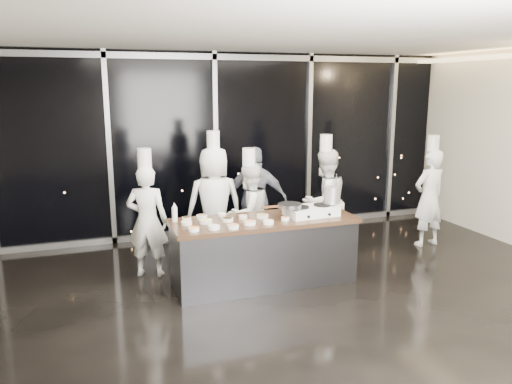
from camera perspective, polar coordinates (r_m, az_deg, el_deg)
ground at (r=6.13m, az=3.84°, el=-13.32°), size 9.00×9.00×0.00m
room_shell at (r=5.62m, az=5.83°, el=8.12°), size 9.02×7.02×3.21m
window_wall at (r=8.86m, az=-4.71°, el=5.38°), size 8.90×0.11×3.20m
demo_counter at (r=6.74m, az=0.90°, el=-6.75°), size 2.46×0.86×0.90m
stove at (r=6.81m, az=6.34°, el=-2.14°), size 0.70×0.47×0.14m
frying_pan at (r=6.62m, az=3.82°, el=-1.57°), size 0.56×0.33×0.05m
stock_pot at (r=6.92m, az=8.67°, el=-0.35°), size 0.24×0.24×0.23m
prep_bowls at (r=6.42m, az=-3.35°, el=-3.32°), size 1.39×0.72×0.05m
squeeze_bottle at (r=6.52m, az=-9.29°, el=-2.34°), size 0.07×0.07×0.26m
chef_far_left at (r=7.08m, az=-12.32°, el=-3.09°), size 0.67×0.56×1.80m
chef_left at (r=7.55m, az=-4.78°, el=-1.30°), size 0.87×0.58×1.98m
chef_center at (r=7.47m, az=-0.80°, el=-2.35°), size 0.90×0.81×1.73m
guest at (r=7.92m, az=-0.02°, el=-0.91°), size 1.07×0.75×1.69m
chef_right at (r=7.93m, az=7.82°, el=-1.04°), size 0.94×0.81×1.89m
chef_side at (r=8.71m, az=19.18°, el=-0.49°), size 0.63×0.45×1.84m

